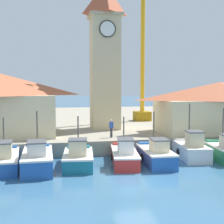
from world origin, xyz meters
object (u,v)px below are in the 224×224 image
object	(u,v)px
fishing_boat_mid_left	(78,157)
warehouse_left	(0,104)
fishing_boat_center	(124,155)
port_crane_near	(142,55)
fishing_boat_left_outer	(4,160)
warehouse_right	(220,106)
fishing_boat_left_inner	(37,159)
fishing_boat_mid_right	(156,155)
dock_worker_near_tower	(111,128)
fishing_boat_right_inner	(191,149)
clock_tower	(105,53)

from	to	relation	value
fishing_boat_mid_left	warehouse_left	xyz separation A→B (m)	(-6.45, 7.95, 3.48)
fishing_boat_center	port_crane_near	distance (m)	20.51
fishing_boat_left_outer	warehouse_right	size ratio (longest dim) A/B	0.43
fishing_boat_left_inner	fishing_boat_mid_right	distance (m)	8.61
warehouse_right	dock_worker_near_tower	world-z (taller)	warehouse_right
warehouse_left	port_crane_near	world-z (taller)	port_crane_near
fishing_boat_mid_right	fishing_boat_right_inner	xyz separation A→B (m)	(3.37, 1.12, 0.07)
fishing_boat_mid_right	warehouse_left	xyz separation A→B (m)	(-12.21, 8.32, 3.47)
warehouse_left	warehouse_right	distance (m)	21.33
fishing_boat_right_inner	warehouse_left	xyz separation A→B (m)	(-15.59, 7.20, 3.40)
fishing_boat_mid_right	warehouse_left	distance (m)	15.18
port_crane_near	dock_worker_near_tower	world-z (taller)	port_crane_near
fishing_boat_center	clock_tower	world-z (taller)	clock_tower
dock_worker_near_tower	clock_tower	bearing A→B (deg)	85.44
clock_tower	warehouse_left	xyz separation A→B (m)	(-10.30, -2.56, -5.10)
port_crane_near	warehouse_left	bearing A→B (deg)	-150.24
port_crane_near	dock_worker_near_tower	distance (m)	16.12
fishing_boat_right_inner	warehouse_right	world-z (taller)	warehouse_right
fishing_boat_left_inner	fishing_boat_center	xyz separation A→B (m)	(6.32, 0.43, -0.09)
fishing_boat_right_inner	clock_tower	world-z (taller)	clock_tower
fishing_boat_left_inner	warehouse_left	size ratio (longest dim) A/B	0.50
warehouse_left	dock_worker_near_tower	size ratio (longest dim) A/B	6.41
fishing_boat_mid_right	clock_tower	size ratio (longest dim) A/B	0.30
fishing_boat_mid_left	dock_worker_near_tower	bearing A→B (deg)	54.56
fishing_boat_left_outer	clock_tower	bearing A→B (deg)	48.40
clock_tower	port_crane_near	bearing A→B (deg)	48.20
fishing_boat_mid_right	clock_tower	world-z (taller)	clock_tower
fishing_boat_left_inner	fishing_boat_center	world-z (taller)	fishing_boat_left_inner
fishing_boat_left_outer	warehouse_right	distance (m)	21.03
fishing_boat_left_outer	dock_worker_near_tower	xyz separation A→B (m)	(8.57, 4.43, 1.38)
clock_tower	fishing_boat_center	bearing A→B (deg)	-92.10
fishing_boat_mid_left	warehouse_left	world-z (taller)	warehouse_left
dock_worker_near_tower	fishing_boat_left_outer	bearing A→B (deg)	-152.67
fishing_boat_mid_left	dock_worker_near_tower	xyz separation A→B (m)	(3.40, 4.78, 1.38)
clock_tower	warehouse_right	distance (m)	12.99
fishing_boat_mid_right	warehouse_right	size ratio (longest dim) A/B	0.39
clock_tower	warehouse_left	size ratio (longest dim) A/B	1.61
fishing_boat_mid_right	port_crane_near	distance (m)	20.33
fishing_boat_left_outer	port_crane_near	bearing A→B (deg)	48.31
fishing_boat_right_inner	fishing_boat_mid_left	bearing A→B (deg)	-175.31
clock_tower	warehouse_right	xyz separation A→B (m)	(10.95, -4.33, -5.50)
fishing_boat_left_inner	fishing_boat_center	distance (m)	6.33
fishing_boat_mid_right	warehouse_left	world-z (taller)	warehouse_left
fishing_boat_left_inner	clock_tower	bearing A→B (deg)	58.22
fishing_boat_left_inner	port_crane_near	xyz separation A→B (m)	(12.79, 17.63, 9.03)
fishing_boat_left_inner	clock_tower	xyz separation A→B (m)	(6.70, 10.82, 8.52)
clock_tower	dock_worker_near_tower	xyz separation A→B (m)	(-0.46, -5.74, -7.20)
warehouse_left	fishing_boat_right_inner	bearing A→B (deg)	-24.79
fishing_boat_center	fishing_boat_right_inner	distance (m)	5.70
fishing_boat_mid_left	warehouse_right	bearing A→B (deg)	22.67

